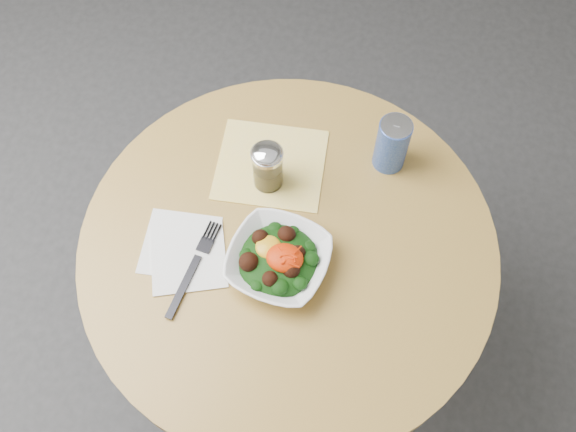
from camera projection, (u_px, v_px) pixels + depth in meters
The scene contains 8 objects.
ground at pixel (288, 346), 2.03m from camera, with size 6.00×6.00×0.00m, color #2D2D30.
table at pixel (288, 278), 1.54m from camera, with size 0.90×0.90×0.75m.
cloth_napkin at pixel (271, 164), 1.46m from camera, with size 0.24×0.22×0.00m, color yellow.
paper_napkins at pixel (184, 251), 1.36m from camera, with size 0.21×0.21×0.00m.
salad_bowl at pixel (279, 260), 1.32m from camera, with size 0.24×0.24×0.08m.
fork at pixel (195, 265), 1.34m from camera, with size 0.06×0.23×0.00m.
spice_shaker at pixel (268, 167), 1.39m from camera, with size 0.07×0.07×0.13m.
beverage_can at pixel (392, 144), 1.41m from camera, with size 0.07×0.07×0.14m.
Camera 1 is at (0.12, -0.59, 1.98)m, focal length 40.00 mm.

